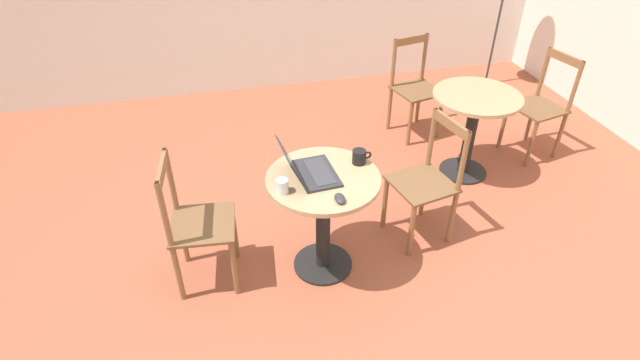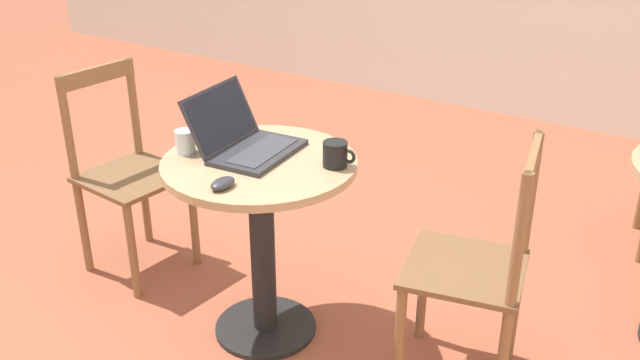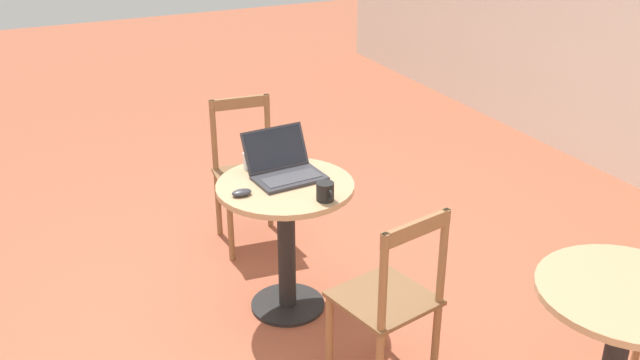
{
  "view_description": "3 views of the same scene",
  "coord_description": "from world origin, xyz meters",
  "px_view_note": "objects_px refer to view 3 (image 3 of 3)",
  "views": [
    {
      "loc": [
        -0.61,
        -2.12,
        2.47
      ],
      "look_at": [
        0.01,
        0.44,
        0.58
      ],
      "focal_mm": 28.0,
      "sensor_mm": 36.0,
      "label": 1
    },
    {
      "loc": [
        1.41,
        -1.58,
        1.76
      ],
      "look_at": [
        0.1,
        0.47,
        0.6
      ],
      "focal_mm": 40.0,
      "sensor_mm": 36.0,
      "label": 2
    },
    {
      "loc": [
        3.0,
        -0.99,
        2.25
      ],
      "look_at": [
        -0.09,
        0.49,
        0.69
      ],
      "focal_mm": 40.0,
      "sensor_mm": 36.0,
      "label": 3
    }
  ],
  "objects_px": {
    "laptop": "(285,168)",
    "mug": "(325,192)",
    "cafe_table_near": "(286,219)",
    "drinking_glass": "(250,160)",
    "mouse": "(242,193)",
    "cafe_table_mid": "(620,333)",
    "chair_near_right": "(390,302)",
    "chair_near_left": "(248,174)"
  },
  "relations": [
    {
      "from": "mug",
      "to": "drinking_glass",
      "type": "height_order",
      "value": "mug"
    },
    {
      "from": "cafe_table_mid",
      "to": "chair_near_right",
      "type": "distance_m",
      "value": 0.94
    },
    {
      "from": "cafe_table_near",
      "to": "cafe_table_mid",
      "type": "height_order",
      "value": "same"
    },
    {
      "from": "cafe_table_mid",
      "to": "laptop",
      "type": "xyz_separation_m",
      "value": [
        -1.54,
        -0.77,
        0.25
      ]
    },
    {
      "from": "cafe_table_near",
      "to": "mouse",
      "type": "distance_m",
      "value": 0.33
    },
    {
      "from": "chair_near_left",
      "to": "laptop",
      "type": "distance_m",
      "value": 0.78
    },
    {
      "from": "cafe_table_mid",
      "to": "laptop",
      "type": "bearing_deg",
      "value": -153.29
    },
    {
      "from": "cafe_table_near",
      "to": "laptop",
      "type": "distance_m",
      "value": 0.26
    },
    {
      "from": "cafe_table_near",
      "to": "drinking_glass",
      "type": "distance_m",
      "value": 0.37
    },
    {
      "from": "mouse",
      "to": "mug",
      "type": "distance_m",
      "value": 0.41
    },
    {
      "from": "chair_near_left",
      "to": "mug",
      "type": "xyz_separation_m",
      "value": [
        1.05,
        0.02,
        0.33
      ]
    },
    {
      "from": "mouse",
      "to": "cafe_table_near",
      "type": "bearing_deg",
      "value": 98.45
    },
    {
      "from": "chair_near_left",
      "to": "chair_near_right",
      "type": "distance_m",
      "value": 1.58
    },
    {
      "from": "mug",
      "to": "chair_near_right",
      "type": "bearing_deg",
      "value": 7.03
    },
    {
      "from": "chair_near_left",
      "to": "drinking_glass",
      "type": "height_order",
      "value": "chair_near_left"
    },
    {
      "from": "chair_near_left",
      "to": "laptop",
      "type": "xyz_separation_m",
      "value": [
        0.71,
        -0.05,
        0.33
      ]
    },
    {
      "from": "cafe_table_mid",
      "to": "chair_near_left",
      "type": "xyz_separation_m",
      "value": [
        -2.25,
        -0.73,
        -0.08
      ]
    },
    {
      "from": "drinking_glass",
      "to": "cafe_table_near",
      "type": "bearing_deg",
      "value": 18.74
    },
    {
      "from": "cafe_table_mid",
      "to": "chair_near_left",
      "type": "bearing_deg",
      "value": -162.03
    },
    {
      "from": "cafe_table_mid",
      "to": "drinking_glass",
      "type": "bearing_deg",
      "value": -152.4
    },
    {
      "from": "cafe_table_near",
      "to": "mug",
      "type": "distance_m",
      "value": 0.37
    },
    {
      "from": "chair_near_left",
      "to": "cafe_table_near",
      "type": "bearing_deg",
      "value": -5.78
    },
    {
      "from": "cafe_table_near",
      "to": "drinking_glass",
      "type": "xyz_separation_m",
      "value": [
        -0.26,
        -0.09,
        0.24
      ]
    },
    {
      "from": "mouse",
      "to": "drinking_glass",
      "type": "xyz_separation_m",
      "value": [
        -0.3,
        0.15,
        0.03
      ]
    },
    {
      "from": "chair_near_right",
      "to": "mouse",
      "type": "distance_m",
      "value": 0.9
    },
    {
      "from": "mug",
      "to": "mouse",
      "type": "bearing_deg",
      "value": -122.66
    },
    {
      "from": "cafe_table_near",
      "to": "cafe_table_mid",
      "type": "relative_size",
      "value": 1.0
    },
    {
      "from": "cafe_table_near",
      "to": "mouse",
      "type": "height_order",
      "value": "mouse"
    },
    {
      "from": "cafe_table_mid",
      "to": "laptop",
      "type": "height_order",
      "value": "laptop"
    },
    {
      "from": "laptop",
      "to": "mouse",
      "type": "bearing_deg",
      "value": -66.7
    },
    {
      "from": "chair_near_left",
      "to": "mug",
      "type": "distance_m",
      "value": 1.1
    },
    {
      "from": "mug",
      "to": "chair_near_left",
      "type": "bearing_deg",
      "value": -178.89
    },
    {
      "from": "cafe_table_mid",
      "to": "mug",
      "type": "distance_m",
      "value": 1.41
    },
    {
      "from": "mug",
      "to": "drinking_glass",
      "type": "relative_size",
      "value": 1.43
    },
    {
      "from": "cafe_table_near",
      "to": "mug",
      "type": "relative_size",
      "value": 5.94
    },
    {
      "from": "chair_near_right",
      "to": "mouse",
      "type": "height_order",
      "value": "chair_near_right"
    },
    {
      "from": "mouse",
      "to": "mug",
      "type": "height_order",
      "value": "mug"
    },
    {
      "from": "laptop",
      "to": "mug",
      "type": "distance_m",
      "value": 0.35
    },
    {
      "from": "cafe_table_mid",
      "to": "chair_near_right",
      "type": "bearing_deg",
      "value": -136.29
    },
    {
      "from": "cafe_table_near",
      "to": "mug",
      "type": "bearing_deg",
      "value": 21.32
    },
    {
      "from": "cafe_table_near",
      "to": "laptop",
      "type": "bearing_deg",
      "value": 157.58
    },
    {
      "from": "laptop",
      "to": "chair_near_left",
      "type": "bearing_deg",
      "value": 176.31
    }
  ]
}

